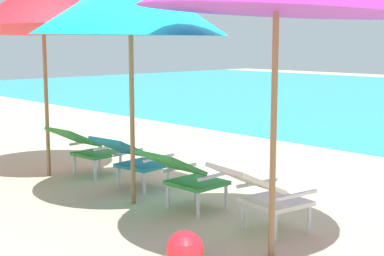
{
  "coord_description": "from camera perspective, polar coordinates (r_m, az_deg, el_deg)",
  "views": [
    {
      "loc": [
        4.71,
        -3.93,
        1.74
      ],
      "look_at": [
        0.0,
        0.46,
        0.75
      ],
      "focal_mm": 52.77,
      "sensor_mm": 36.0,
      "label": 1
    }
  ],
  "objects": [
    {
      "name": "ground_plane",
      "position": [
        9.38,
        16.04,
        -2.29
      ],
      "size": [
        40.0,
        40.0,
        0.0
      ],
      "primitive_type": "plane",
      "color": "#CCB78E"
    },
    {
      "name": "lounge_chair_far_left",
      "position": [
        7.4,
        -10.64,
        -1.8
      ],
      "size": [
        0.6,
        0.91,
        0.68
      ],
      "color": "#338E3D",
      "rests_on": "ground_plane"
    },
    {
      "name": "lounge_chair_near_left",
      "position": [
        6.63,
        -6.02,
        -2.93
      ],
      "size": [
        0.64,
        0.93,
        0.68
      ],
      "color": "teal",
      "rests_on": "ground_plane"
    },
    {
      "name": "lounge_chair_near_right",
      "position": [
        5.76,
        -0.7,
        -4.66
      ],
      "size": [
        0.57,
        0.9,
        0.68
      ],
      "color": "#338E3D",
      "rests_on": "ground_plane"
    },
    {
      "name": "lounge_chair_far_right",
      "position": [
        5.15,
        7.07,
        -6.36
      ],
      "size": [
        0.66,
        0.94,
        0.68
      ],
      "color": "silver",
      "rests_on": "ground_plane"
    },
    {
      "name": "beach_umbrella_left",
      "position": [
        7.48,
        -14.87,
        12.01
      ],
      "size": [
        2.36,
        2.33,
        2.59
      ],
      "color": "olive",
      "rests_on": "ground_plane"
    },
    {
      "name": "beach_umbrella_center",
      "position": [
        5.95,
        -6.26,
        12.47
      ],
      "size": [
        2.54,
        2.54,
        2.47
      ],
      "color": "olive",
      "rests_on": "ground_plane"
    },
    {
      "name": "beach_ball",
      "position": [
        4.46,
        -0.73,
        -12.18
      ],
      "size": [
        0.3,
        0.3,
        0.3
      ],
      "primitive_type": "sphere",
      "color": "red",
      "rests_on": "ground_plane"
    }
  ]
}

